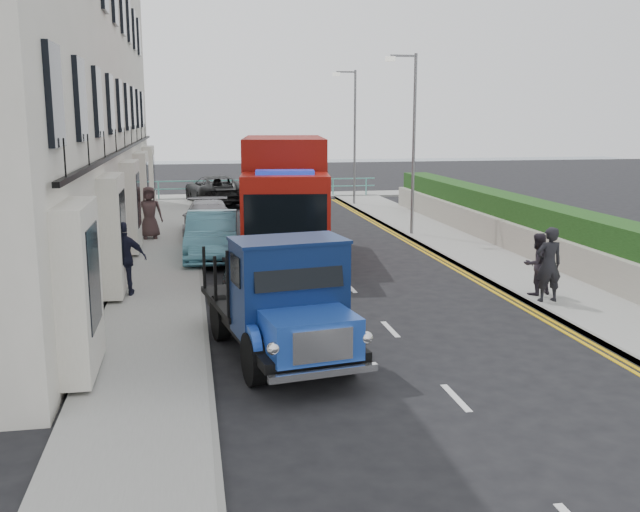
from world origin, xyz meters
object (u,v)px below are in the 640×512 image
at_px(lamp_far, 353,129).
at_px(red_lorry, 284,195).
at_px(lamp_mid, 411,134).
at_px(pedestrian_east_near, 549,264).
at_px(parked_car_front, 255,263).
at_px(bedford_lorry, 287,308).

xyz_separation_m(lamp_far, red_lorry, (-5.38, -13.36, -1.88)).
height_order(lamp_mid, red_lorry, lamp_mid).
bearing_deg(pedestrian_east_near, parked_car_front, -24.00).
distance_m(lamp_mid, pedestrian_east_near, 11.15).
xyz_separation_m(red_lorry, parked_car_front, (-1.40, -4.36, -1.37)).
bearing_deg(red_lorry, lamp_far, 75.20).
relative_size(lamp_mid, red_lorry, 0.89).
bearing_deg(lamp_far, lamp_mid, -90.00).
relative_size(bedford_lorry, red_lorry, 0.68).
bearing_deg(pedestrian_east_near, bedford_lorry, 23.05).
xyz_separation_m(lamp_far, pedestrian_east_near, (0.22, -20.75, -2.94)).
distance_m(red_lorry, parked_car_front, 4.78).
relative_size(lamp_mid, pedestrian_east_near, 3.73).
bearing_deg(parked_car_front, lamp_mid, 53.04).
bearing_deg(lamp_mid, lamp_far, 90.00).
relative_size(lamp_far, red_lorry, 0.89).
relative_size(lamp_mid, bedford_lorry, 1.31).
xyz_separation_m(lamp_far, bedford_lorry, (-6.74, -23.80, -2.88)).
bearing_deg(parked_car_front, pedestrian_east_near, -19.10).
relative_size(lamp_mid, parked_car_front, 1.60).
xyz_separation_m(lamp_mid, pedestrian_east_near, (0.22, -10.75, -2.94)).
xyz_separation_m(lamp_mid, bedford_lorry, (-6.74, -13.80, -2.88)).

